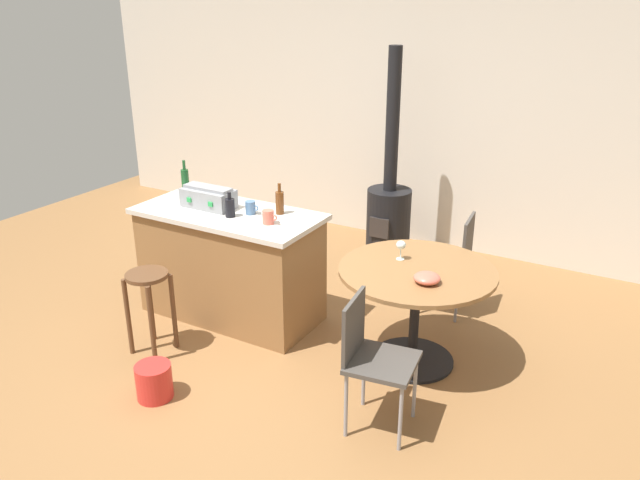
# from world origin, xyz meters

# --- Properties ---
(ground_plane) EXTENTS (8.80, 8.80, 0.00)m
(ground_plane) POSITION_xyz_m (0.00, 0.00, 0.00)
(ground_plane) COLOR olive
(back_wall) EXTENTS (8.00, 0.10, 2.70)m
(back_wall) POSITION_xyz_m (0.00, 2.93, 1.35)
(back_wall) COLOR beige
(back_wall) RESTS_ON ground_plane
(kitchen_island) EXTENTS (1.51, 0.72, 0.92)m
(kitchen_island) POSITION_xyz_m (-0.60, 0.53, 0.46)
(kitchen_island) COLOR olive
(kitchen_island) RESTS_ON ground_plane
(wooden_stool) EXTENTS (0.31, 0.31, 0.64)m
(wooden_stool) POSITION_xyz_m (-0.78, -0.23, 0.46)
(wooden_stool) COLOR brown
(wooden_stool) RESTS_ON ground_plane
(dining_table) EXTENTS (1.11, 1.11, 0.75)m
(dining_table) POSITION_xyz_m (0.99, 0.60, 0.58)
(dining_table) COLOR black
(dining_table) RESTS_ON ground_plane
(folding_chair_near) EXTENTS (0.44, 0.44, 0.86)m
(folding_chair_near) POSITION_xyz_m (0.96, 1.49, 0.51)
(folding_chair_near) COLOR #47423D
(folding_chair_near) RESTS_ON ground_plane
(folding_chair_far) EXTENTS (0.45, 0.45, 0.87)m
(folding_chair_far) POSITION_xyz_m (1.03, -0.20, 0.51)
(folding_chair_far) COLOR #47423D
(folding_chair_far) RESTS_ON ground_plane
(wood_stove) EXTENTS (0.44, 0.45, 2.09)m
(wood_stove) POSITION_xyz_m (0.03, 2.29, 0.52)
(wood_stove) COLOR black
(wood_stove) RESTS_ON ground_plane
(toolbox) EXTENTS (0.43, 0.22, 0.18)m
(toolbox) POSITION_xyz_m (-0.80, 0.55, 1.00)
(toolbox) COLOR gray
(toolbox) RESTS_ON kitchen_island
(bottle_0) EXTENTS (0.06, 0.06, 0.29)m
(bottle_0) POSITION_xyz_m (-1.21, 0.74, 1.03)
(bottle_0) COLOR #194C23
(bottle_0) RESTS_ON kitchen_island
(bottle_1) EXTENTS (0.07, 0.07, 0.25)m
(bottle_1) POSITION_xyz_m (-0.21, 0.70, 1.01)
(bottle_1) COLOR #603314
(bottle_1) RESTS_ON kitchen_island
(bottle_2) EXTENTS (0.08, 0.08, 0.20)m
(bottle_2) POSITION_xyz_m (-0.51, 0.45, 1.00)
(bottle_2) COLOR black
(bottle_2) RESTS_ON kitchen_island
(cup_0) EXTENTS (0.12, 0.09, 0.11)m
(cup_0) POSITION_xyz_m (-0.16, 0.47, 0.97)
(cup_0) COLOR #DB6651
(cup_0) RESTS_ON kitchen_island
(cup_1) EXTENTS (0.12, 0.08, 0.11)m
(cup_1) POSITION_xyz_m (-0.41, 0.58, 0.97)
(cup_1) COLOR #4C7099
(cup_1) RESTS_ON kitchen_island
(wine_glass) EXTENTS (0.07, 0.07, 0.14)m
(wine_glass) POSITION_xyz_m (0.82, 0.70, 0.86)
(wine_glass) COLOR silver
(wine_glass) RESTS_ON dining_table
(serving_bowl) EXTENTS (0.18, 0.18, 0.07)m
(serving_bowl) POSITION_xyz_m (1.12, 0.43, 0.78)
(serving_bowl) COLOR #DB6651
(serving_bowl) RESTS_ON dining_table
(plastic_bucket) EXTENTS (0.24, 0.24, 0.24)m
(plastic_bucket) POSITION_xyz_m (-0.35, -0.67, 0.12)
(plastic_bucket) COLOR red
(plastic_bucket) RESTS_ON ground_plane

